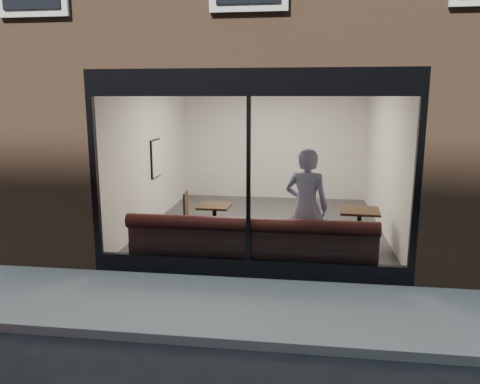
# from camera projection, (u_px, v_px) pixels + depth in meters

# --- Properties ---
(ground) EXTENTS (120.00, 120.00, 0.00)m
(ground) POSITION_uv_depth(u_px,v_px,m) (227.00, 344.00, 5.37)
(ground) COLOR black
(ground) RESTS_ON ground
(sidewalk_near) EXTENTS (40.00, 2.00, 0.01)m
(sidewalk_near) POSITION_uv_depth(u_px,v_px,m) (239.00, 306.00, 6.34)
(sidewalk_near) COLOR gray
(sidewalk_near) RESTS_ON ground
(kerb_near) EXTENTS (40.00, 0.10, 0.12)m
(kerb_near) POSITION_uv_depth(u_px,v_px,m) (226.00, 342.00, 5.31)
(kerb_near) COLOR gray
(kerb_near) RESTS_ON ground
(host_building_pier_left) EXTENTS (2.50, 12.00, 3.20)m
(host_building_pier_left) POSITION_uv_depth(u_px,v_px,m) (143.00, 139.00, 13.32)
(host_building_pier_left) COLOR brown
(host_building_pier_left) RESTS_ON ground
(host_building_pier_right) EXTENTS (2.50, 12.00, 3.20)m
(host_building_pier_right) POSITION_uv_depth(u_px,v_px,m) (416.00, 143.00, 12.32)
(host_building_pier_right) COLOR brown
(host_building_pier_right) RESTS_ON ground
(host_building_backfill) EXTENTS (5.00, 6.00, 3.20)m
(host_building_backfill) POSITION_uv_depth(u_px,v_px,m) (280.00, 133.00, 15.73)
(host_building_backfill) COLOR brown
(host_building_backfill) RESTS_ON ground
(cafe_floor) EXTENTS (6.00, 6.00, 0.00)m
(cafe_floor) POSITION_uv_depth(u_px,v_px,m) (264.00, 226.00, 10.22)
(cafe_floor) COLOR #2D2D30
(cafe_floor) RESTS_ON ground
(cafe_ceiling) EXTENTS (6.00, 6.00, 0.00)m
(cafe_ceiling) POSITION_uv_depth(u_px,v_px,m) (266.00, 77.00, 9.59)
(cafe_ceiling) COLOR white
(cafe_ceiling) RESTS_ON host_building_upper
(cafe_wall_back) EXTENTS (5.00, 0.00, 5.00)m
(cafe_wall_back) POSITION_uv_depth(u_px,v_px,m) (274.00, 141.00, 12.81)
(cafe_wall_back) COLOR silver
(cafe_wall_back) RESTS_ON ground
(cafe_wall_left) EXTENTS (0.00, 6.00, 6.00)m
(cafe_wall_left) POSITION_uv_depth(u_px,v_px,m) (152.00, 152.00, 10.24)
(cafe_wall_left) COLOR silver
(cafe_wall_left) RESTS_ON ground
(cafe_wall_right) EXTENTS (0.00, 6.00, 6.00)m
(cafe_wall_right) POSITION_uv_depth(u_px,v_px,m) (386.00, 156.00, 9.58)
(cafe_wall_right) COLOR silver
(cafe_wall_right) RESTS_ON ground
(storefront_kick) EXTENTS (5.00, 0.10, 0.30)m
(storefront_kick) POSITION_uv_depth(u_px,v_px,m) (248.00, 268.00, 7.33)
(storefront_kick) COLOR black
(storefront_kick) RESTS_ON ground
(storefront_header) EXTENTS (5.00, 0.10, 0.40)m
(storefront_header) POSITION_uv_depth(u_px,v_px,m) (249.00, 82.00, 6.76)
(storefront_header) COLOR black
(storefront_header) RESTS_ON host_building_upper
(storefront_mullion) EXTENTS (0.06, 0.10, 2.50)m
(storefront_mullion) POSITION_uv_depth(u_px,v_px,m) (249.00, 181.00, 7.05)
(storefront_mullion) COLOR black
(storefront_mullion) RESTS_ON storefront_kick
(storefront_glass) EXTENTS (4.80, 0.00, 4.80)m
(storefront_glass) POSITION_uv_depth(u_px,v_px,m) (248.00, 181.00, 7.03)
(storefront_glass) COLOR white
(storefront_glass) RESTS_ON storefront_kick
(banquette) EXTENTS (4.00, 0.55, 0.45)m
(banquette) POSITION_uv_depth(u_px,v_px,m) (251.00, 255.00, 7.71)
(banquette) COLOR #351313
(banquette) RESTS_ON cafe_floor
(person) EXTENTS (0.81, 0.62, 1.98)m
(person) POSITION_uv_depth(u_px,v_px,m) (306.00, 207.00, 7.75)
(person) COLOR #9DA7D8
(person) RESTS_ON cafe_floor
(cafe_table_left) EXTENTS (0.61, 0.61, 0.04)m
(cafe_table_left) POSITION_uv_depth(u_px,v_px,m) (214.00, 206.00, 8.94)
(cafe_table_left) COLOR #311F13
(cafe_table_left) RESTS_ON cafe_floor
(cafe_table_right) EXTENTS (0.75, 0.75, 0.05)m
(cafe_table_right) POSITION_uv_depth(u_px,v_px,m) (360.00, 211.00, 8.56)
(cafe_table_right) COLOR #311F13
(cafe_table_right) RESTS_ON cafe_floor
(cafe_chair_left) EXTENTS (0.44, 0.44, 0.04)m
(cafe_chair_left) POSITION_uv_depth(u_px,v_px,m) (177.00, 227.00, 9.33)
(cafe_chair_left) COLOR #311F13
(cafe_chair_left) RESTS_ON cafe_floor
(cafe_chair_right) EXTENTS (0.44, 0.44, 0.04)m
(cafe_chair_right) POSITION_uv_depth(u_px,v_px,m) (296.00, 234.00, 8.83)
(cafe_chair_right) COLOR #311F13
(cafe_chair_right) RESTS_ON cafe_floor
(wall_poster) EXTENTS (0.02, 0.60, 0.79)m
(wall_poster) POSITION_uv_depth(u_px,v_px,m) (157.00, 158.00, 10.47)
(wall_poster) COLOR white
(wall_poster) RESTS_ON cafe_wall_left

